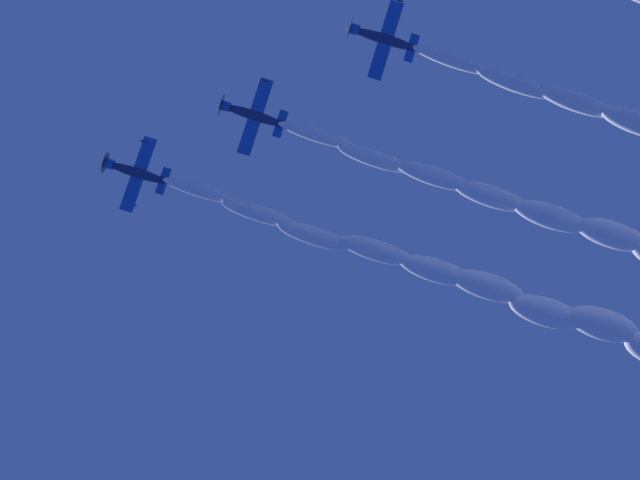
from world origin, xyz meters
name	(u,v)px	position (x,y,z in m)	size (l,w,h in m)	color
airplane_lead	(135,172)	(3.53, -0.58, 75.99)	(6.43, 6.62, 3.20)	navy
airplane_left_wingman	(251,115)	(-9.19, -2.33, 75.67)	(6.53, 6.62, 2.97)	navy
airplane_right_wingman	(382,38)	(-23.22, -3.20, 73.85)	(6.51, 6.64, 3.21)	navy
smoke_trail_lead	(553,310)	(-23.33, -34.55, 73.60)	(40.54, 50.39, 6.08)	white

